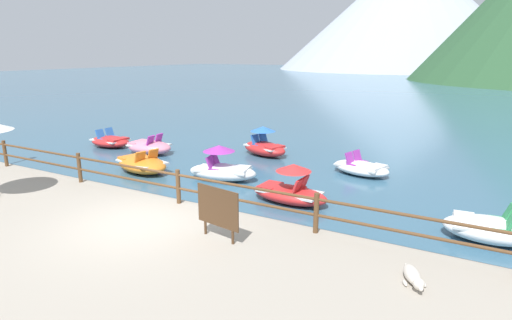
{
  "coord_description": "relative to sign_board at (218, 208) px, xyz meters",
  "views": [
    {
      "loc": [
        6.95,
        -6.74,
        4.39
      ],
      "look_at": [
        0.52,
        5.0,
        0.9
      ],
      "focal_mm": 28.87,
      "sensor_mm": 36.0,
      "label": 1
    }
  ],
  "objects": [
    {
      "name": "pedal_boat_0",
      "position": [
        1.1,
        7.88,
        -0.88
      ],
      "size": [
        2.49,
        1.88,
        0.82
      ],
      "color": "white",
      "rests_on": "ground"
    },
    {
      "name": "pedal_boat_7",
      "position": [
        -8.12,
        6.53,
        -0.82
      ],
      "size": [
        2.22,
        1.45,
        0.91
      ],
      "color": "pink",
      "rests_on": "ground"
    },
    {
      "name": "pedal_boat_3",
      "position": [
        5.3,
        3.76,
        -0.83
      ],
      "size": [
        2.24,
        1.44,
        0.89
      ],
      "color": "white",
      "rests_on": "ground"
    },
    {
      "name": "dock_railing",
      "position": [
        -2.2,
        1.34,
        -0.15
      ],
      "size": [
        23.92,
        0.12,
        0.95
      ],
      "color": "brown",
      "rests_on": "promenade_dock"
    },
    {
      "name": "distant_peak",
      "position": [
        -15.71,
        116.95,
        14.46
      ],
      "size": [
        69.56,
        69.56,
        31.19
      ],
      "primitive_type": "cone",
      "color": "#A8B2C1",
      "rests_on": "ground"
    },
    {
      "name": "pedal_boat_1",
      "position": [
        -3.43,
        8.77,
        -0.7
      ],
      "size": [
        2.55,
        1.87,
        1.28
      ],
      "color": "red",
      "rests_on": "ground"
    },
    {
      "name": "pedal_boat_6",
      "position": [
        -10.77,
        6.73,
        -0.86
      ],
      "size": [
        2.23,
        1.49,
        0.85
      ],
      "color": "red",
      "rests_on": "ground"
    },
    {
      "name": "ground_plane",
      "position": [
        -2.2,
        39.79,
        -1.13
      ],
      "size": [
        200.0,
        200.0,
        0.0
      ],
      "primitive_type": "plane",
      "color": "#38607A"
    },
    {
      "name": "dog_resting",
      "position": [
        4.05,
        0.17,
        -0.61
      ],
      "size": [
        0.54,
        1.02,
        0.26
      ],
      "color": "beige",
      "rests_on": "promenade_dock"
    },
    {
      "name": "promenade_dock",
      "position": [
        -2.2,
        -2.41,
        -0.93
      ],
      "size": [
        28.0,
        8.0,
        0.4
      ],
      "primitive_type": "cube",
      "color": "#A39989",
      "rests_on": "ground"
    },
    {
      "name": "sign_board",
      "position": [
        0.0,
        0.0,
        0.0
      ],
      "size": [
        1.17,
        0.24,
        1.19
      ],
      "color": "silver",
      "rests_on": "promenade_dock"
    },
    {
      "name": "pedal_boat_4",
      "position": [
        -6.3,
        4.18,
        -0.81
      ],
      "size": [
        2.7,
        1.94,
        0.91
      ],
      "color": "orange",
      "rests_on": "ground"
    },
    {
      "name": "pedal_boat_5",
      "position": [
        -0.01,
        3.85,
        -0.74
      ],
      "size": [
        2.48,
        1.25,
        1.22
      ],
      "color": "red",
      "rests_on": "ground"
    },
    {
      "name": "pedal_boat_2",
      "position": [
        -3.06,
        4.82,
        -0.72
      ],
      "size": [
        2.67,
        1.69,
        1.25
      ],
      "color": "white",
      "rests_on": "ground"
    }
  ]
}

